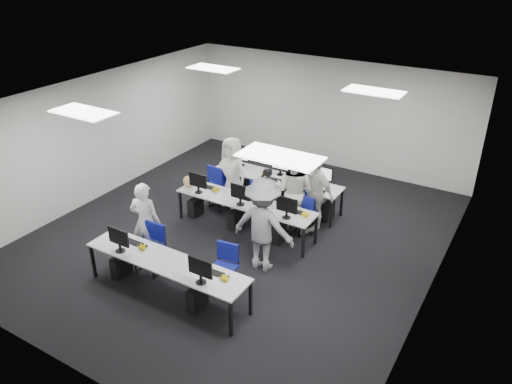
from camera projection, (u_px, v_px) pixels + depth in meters
The scene contains 23 objects.
room at pixel (239, 172), 10.18m from camera, with size 9.00×9.02×3.00m.
ceiling_panels at pixel (238, 101), 9.51m from camera, with size 5.20×4.60×0.02m.
desk_front at pixel (166, 263), 8.71m from camera, with size 3.20×0.70×0.73m.
desk_mid at pixel (245, 203), 10.70m from camera, with size 3.20×0.70×0.73m.
desk_back at pixel (276, 179), 11.77m from camera, with size 3.20×0.70×0.73m.
equipment_front at pixel (159, 275), 8.93m from camera, with size 2.51×0.41×1.19m.
equipment_mid at pixel (237, 214), 10.92m from camera, with size 2.91×0.41×1.19m.
equipment_back at pixel (284, 193), 11.85m from camera, with size 2.91×0.41×1.19m.
chair_0 at pixel (151, 256), 9.59m from camera, with size 0.49×0.53×0.93m.
chair_1 at pixel (224, 277), 9.02m from camera, with size 0.50×0.53×0.90m.
chair_2 at pixel (222, 196), 11.87m from camera, with size 0.59×0.61×0.92m.
chair_3 at pixel (264, 210), 11.27m from camera, with size 0.49×0.52×0.86m.
chair_4 at pixel (298, 218), 10.92m from camera, with size 0.49×0.52×0.88m.
chair_5 at pixel (221, 189), 12.16m from camera, with size 0.51×0.55×0.97m.
chair_6 at pixel (263, 205), 11.47m from camera, with size 0.58×0.61×0.91m.
chair_7 at pixel (307, 218), 10.93m from camera, with size 0.48×0.52×0.90m.
handbag at pixel (189, 182), 11.23m from camera, with size 0.32×0.21×0.26m, color tan.
student_0 at pixel (146, 222), 9.68m from camera, with size 0.61×0.40×1.67m, color silver.
student_1 at pixel (295, 191), 10.71m from camera, with size 0.89×0.69×1.83m, color silver.
student_2 at pixel (232, 173), 11.69m from camera, with size 0.84×0.55×1.72m, color silver.
student_3 at pixel (314, 193), 10.77m from camera, with size 1.00×0.42×1.71m, color silver.
photographer at pixel (263, 225), 9.35m from camera, with size 1.22×0.70×1.89m, color slate.
dslr_camera at pixel (268, 173), 9.04m from camera, with size 0.14×0.18×0.10m, color black.
Camera 1 is at (5.07, -7.78, 5.72)m, focal length 35.00 mm.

